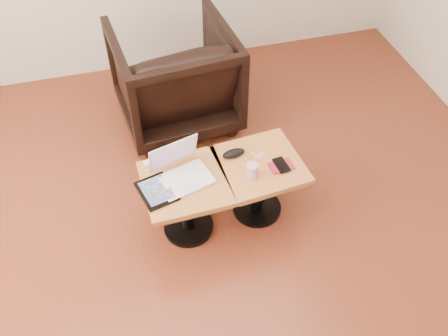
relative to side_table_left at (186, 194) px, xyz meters
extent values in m
cube|color=#5C2D18|center=(0.05, -0.36, -0.33)|extent=(4.50, 4.50, 0.01)
cylinder|color=black|center=(0.00, 0.00, -0.32)|extent=(0.32, 0.32, 0.03)
cylinder|color=black|center=(0.00, 0.00, -0.11)|extent=(0.08, 0.08, 0.38)
cube|color=brown|center=(0.00, 0.00, 0.06)|extent=(0.46, 0.46, 0.04)
cube|color=#975820|center=(0.00, 0.00, 0.09)|extent=(0.50, 0.50, 0.03)
cylinder|color=black|center=(0.47, 0.03, -0.32)|extent=(0.32, 0.32, 0.03)
cylinder|color=black|center=(0.47, 0.03, -0.11)|extent=(0.08, 0.08, 0.38)
cube|color=brown|center=(0.47, 0.03, 0.06)|extent=(0.49, 0.49, 0.04)
cube|color=#975820|center=(0.47, 0.03, 0.09)|extent=(0.53, 0.53, 0.03)
cube|color=white|center=(0.00, 0.00, 0.12)|extent=(0.35, 0.29, 0.02)
cube|color=silver|center=(-0.01, 0.04, 0.13)|extent=(0.27, 0.17, 0.00)
cube|color=silver|center=(0.02, -0.05, 0.13)|extent=(0.10, 0.08, 0.00)
cube|color=white|center=(-0.04, 0.13, 0.23)|extent=(0.31, 0.14, 0.20)
cube|color=maroon|center=(-0.04, 0.13, 0.23)|extent=(0.27, 0.11, 0.17)
cube|color=black|center=(-0.17, -0.04, 0.12)|extent=(0.24, 0.28, 0.02)
cube|color=#191E38|center=(-0.17, -0.04, 0.13)|extent=(0.20, 0.23, 0.00)
cube|color=white|center=(-0.18, 0.19, 0.12)|extent=(0.05, 0.05, 0.03)
ellipsoid|color=black|center=(0.33, 0.13, 0.13)|extent=(0.15, 0.08, 0.04)
cylinder|color=#C7587C|center=(0.39, -0.06, 0.16)|extent=(0.09, 0.09, 0.09)
sphere|color=white|center=(0.47, 0.09, 0.12)|extent=(0.02, 0.02, 0.02)
sphere|color=white|center=(0.49, 0.10, 0.12)|extent=(0.02, 0.02, 0.02)
sphere|color=white|center=(0.46, 0.11, 0.12)|extent=(0.02, 0.02, 0.02)
sphere|color=white|center=(0.51, 0.08, 0.12)|extent=(0.02, 0.02, 0.02)
sphere|color=white|center=(0.45, 0.07, 0.12)|extent=(0.02, 0.02, 0.02)
sphere|color=white|center=(0.48, 0.06, 0.12)|extent=(0.02, 0.02, 0.02)
cylinder|color=white|center=(0.47, 0.09, 0.11)|extent=(0.08, 0.05, 0.00)
cube|color=maroon|center=(0.58, -0.03, 0.11)|extent=(0.15, 0.11, 0.01)
cube|color=black|center=(0.58, -0.03, 0.12)|extent=(0.08, 0.13, 0.01)
imported|color=black|center=(0.16, 1.09, 0.06)|extent=(0.90, 0.93, 0.78)
camera|label=1|loc=(-0.29, -1.92, 2.25)|focal=40.00mm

